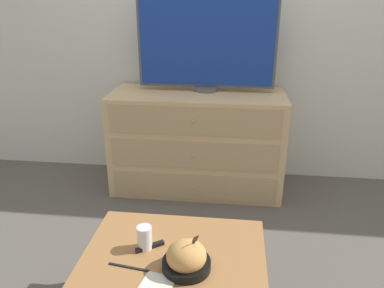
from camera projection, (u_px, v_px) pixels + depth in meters
The scene contains 10 objects.
ground_plane at pixel (211, 170), 3.35m from camera, with size 12.00×12.00×0.00m, color #56514C.
wall_back at pixel (215, 18), 2.89m from camera, with size 12.00×0.05×2.60m.
dresser at pixel (197, 142), 2.94m from camera, with size 1.31×0.56×0.78m.
tv at pixel (207, 45), 2.74m from camera, with size 1.03×0.18×0.68m.
coffee_table at pixel (174, 266), 1.66m from camera, with size 0.80×0.62×0.41m.
takeout_bowl at pixel (186, 259), 1.54m from camera, with size 0.20×0.20×0.17m.
drink_cup at pixel (145, 239), 1.67m from camera, with size 0.07×0.07×0.11m.
napkin at pixel (156, 285), 1.47m from camera, with size 0.15×0.15×0.00m.
knife at pixel (129, 267), 1.56m from camera, with size 0.18×0.04×0.01m.
remote_control at pixel (150, 247), 1.68m from camera, with size 0.12×0.09×0.02m.
Camera 1 is at (0.18, -3.02, 1.47)m, focal length 35.00 mm.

